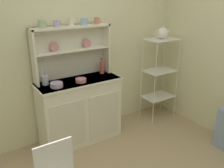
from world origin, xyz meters
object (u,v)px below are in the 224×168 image
hutch_shelf_unit (71,48)px  jam_bottle (102,67)px  hutch_cabinet (80,110)px  bakers_rack (160,69)px  utensil_jar (45,80)px  porcelain_teapot (162,33)px  bowl_mixing_large (57,85)px  cup_sage_0 (42,24)px

hutch_shelf_unit → jam_bottle: bearing=-10.9°
hutch_cabinet → bakers_rack: bearing=-3.0°
bakers_rack → utensil_jar: 1.76m
jam_bottle → porcelain_teapot: bearing=-9.4°
bakers_rack → bowl_mixing_large: size_ratio=8.43×
jam_bottle → hutch_cabinet: bearing=-167.9°
hutch_cabinet → cup_sage_0: size_ratio=11.35×
cup_sage_0 → utensil_jar: 0.66m
hutch_cabinet → porcelain_teapot: bearing=-3.0°
bowl_mixing_large → utensil_jar: (-0.08, 0.15, 0.03)m
jam_bottle → porcelain_teapot: size_ratio=0.82×
hutch_cabinet → hutch_shelf_unit: 0.83m
cup_sage_0 → utensil_jar: size_ratio=0.38×
bowl_mixing_large → hutch_shelf_unit: bearing=36.8°
hutch_shelf_unit → bowl_mixing_large: (-0.32, -0.24, -0.36)m
bakers_rack → bowl_mixing_large: (-1.66, -0.00, 0.09)m
cup_sage_0 → jam_bottle: size_ratio=0.45×
bowl_mixing_large → jam_bottle: bearing=12.5°
bowl_mixing_large → utensil_jar: utensil_jar is taller
cup_sage_0 → bakers_rack: bearing=-6.5°
bowl_mixing_large → cup_sage_0: bearing=102.1°
hutch_cabinet → porcelain_teapot: size_ratio=4.20×
hutch_cabinet → bowl_mixing_large: (-0.32, -0.07, 0.45)m
cup_sage_0 → bowl_mixing_large: (0.04, -0.20, -0.69)m
bakers_rack → jam_bottle: 0.97m
utensil_jar → porcelain_teapot: size_ratio=0.97×
bakers_rack → utensil_jar: size_ratio=5.05×
jam_bottle → porcelain_teapot: porcelain_teapot is taller
bowl_mixing_large → jam_bottle: 0.74m
jam_bottle → bowl_mixing_large: bearing=-167.5°
hutch_cabinet → bowl_mixing_large: bowl_mixing_large is taller
hutch_shelf_unit → utensil_jar: hutch_shelf_unit is taller
jam_bottle → utensil_jar: (-0.80, -0.01, -0.03)m
bakers_rack → cup_sage_0: cup_sage_0 is taller
utensil_jar → hutch_shelf_unit: bearing=12.1°
bowl_mixing_large → porcelain_teapot: 1.73m
bakers_rack → cup_sage_0: bearing=173.5°
cup_sage_0 → jam_bottle: (0.76, -0.04, -0.62)m
porcelain_teapot → hutch_cabinet: bearing=177.0°
bakers_rack → hutch_cabinet: bearing=177.0°
hutch_cabinet → utensil_jar: (-0.40, 0.08, 0.48)m
bowl_mixing_large → jam_bottle: size_ratio=0.71×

